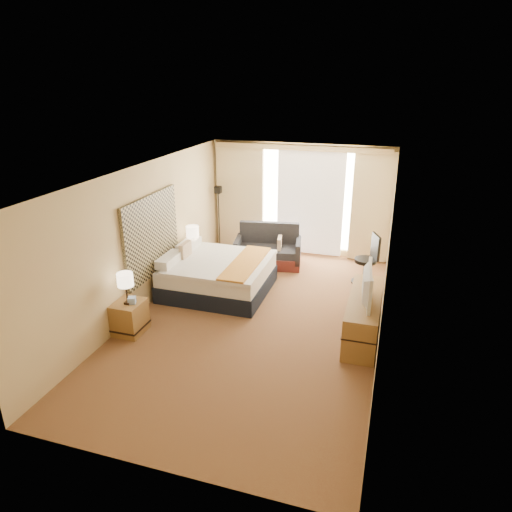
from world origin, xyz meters
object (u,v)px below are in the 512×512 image
(nightstand_left, at_px, (130,317))
(desk_chair, at_px, (368,262))
(television, at_px, (363,284))
(lamp_left, at_px, (125,280))
(nightstand_right, at_px, (193,263))
(loveseat, at_px, (268,252))
(floor_lamp, at_px, (219,205))
(media_dresser, at_px, (363,316))
(lamp_right, at_px, (193,232))
(bed, at_px, (218,275))

(nightstand_left, xyz_separation_m, desk_chair, (3.60, 3.17, 0.19))
(desk_chair, xyz_separation_m, television, (0.05, -2.27, 0.52))
(desk_chair, height_order, lamp_left, lamp_left)
(nightstand_right, distance_m, lamp_left, 2.63)
(nightstand_left, xyz_separation_m, television, (3.65, 0.90, 0.71))
(desk_chair, xyz_separation_m, lamp_left, (-3.58, -3.21, 0.50))
(nightstand_left, distance_m, loveseat, 3.81)
(loveseat, xyz_separation_m, television, (2.26, -2.65, 0.68))
(lamp_left, bearing_deg, floor_lamp, 90.73)
(media_dresser, distance_m, desk_chair, 2.13)
(media_dresser, distance_m, lamp_right, 3.97)
(media_dresser, height_order, bed, bed)
(media_dresser, distance_m, television, 0.65)
(nightstand_right, relative_size, lamp_left, 1.02)
(bed, xyz_separation_m, floor_lamp, (-0.84, 2.24, 0.77))
(media_dresser, height_order, loveseat, loveseat)
(bed, xyz_separation_m, lamp_left, (-0.79, -1.94, 0.62))
(nightstand_left, relative_size, floor_lamp, 0.35)
(bed, distance_m, loveseat, 1.74)
(bed, relative_size, floor_lamp, 1.24)
(floor_lamp, xyz_separation_m, lamp_left, (0.05, -4.18, -0.14))
(floor_lamp, xyz_separation_m, desk_chair, (3.63, -0.97, -0.65))
(floor_lamp, height_order, television, floor_lamp)
(floor_lamp, bearing_deg, lamp_right, -87.48)
(bed, relative_size, television, 1.99)
(nightstand_left, relative_size, lamp_left, 1.02)
(nightstand_left, relative_size, desk_chair, 0.53)
(bed, relative_size, desk_chair, 1.86)
(loveseat, bearing_deg, desk_chair, -19.69)
(loveseat, xyz_separation_m, floor_lamp, (-1.42, 0.60, 0.81))
(floor_lamp, xyz_separation_m, television, (3.68, -3.25, -0.13))
(nightstand_left, relative_size, lamp_right, 0.99)
(nightstand_left, distance_m, lamp_right, 2.57)
(bed, bearing_deg, media_dresser, -16.39)
(desk_chair, bearing_deg, lamp_right, 168.17)
(desk_chair, bearing_deg, loveseat, 147.56)
(nightstand_left, height_order, lamp_right, lamp_right)
(desk_chair, bearing_deg, lamp_left, -161.03)
(nightstand_right, height_order, floor_lamp, floor_lamp)
(media_dresser, bearing_deg, nightstand_right, 158.60)
(television, bearing_deg, floor_lamp, 43.70)
(floor_lamp, bearing_deg, nightstand_right, -88.95)
(media_dresser, bearing_deg, television, -108.13)
(media_dresser, height_order, television, television)
(lamp_left, xyz_separation_m, television, (3.63, 0.94, 0.01))
(loveseat, xyz_separation_m, lamp_left, (-1.36, -3.58, 0.67))
(bed, bearing_deg, television, -19.44)
(media_dresser, bearing_deg, loveseat, 132.85)
(lamp_left, height_order, television, television)
(floor_lamp, bearing_deg, loveseat, -22.94)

